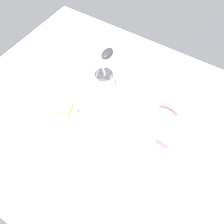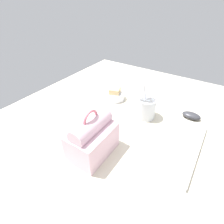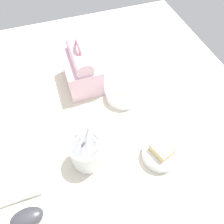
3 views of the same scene
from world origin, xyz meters
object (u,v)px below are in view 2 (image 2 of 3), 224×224
(lunch_bag, at_px, (92,138))
(computer_mouse, at_px, (191,116))
(soup_cup, at_px, (146,107))
(bento_bowl_snacks, at_px, (89,121))
(bento_bowl_sandwich, at_px, (115,95))
(keyboard, at_px, (182,147))

(lunch_bag, distance_m, computer_mouse, 0.52)
(soup_cup, xyz_separation_m, computer_mouse, (-0.11, 0.20, -0.04))
(bento_bowl_snacks, bearing_deg, soup_cup, 136.61)
(bento_bowl_snacks, xyz_separation_m, computer_mouse, (-0.32, 0.39, -0.01))
(bento_bowl_sandwich, height_order, computer_mouse, bento_bowl_sandwich)
(bento_bowl_sandwich, distance_m, bento_bowl_snacks, 0.27)
(keyboard, bearing_deg, computer_mouse, -175.66)
(keyboard, xyz_separation_m, soup_cup, (-0.12, -0.22, 0.04))
(lunch_bag, bearing_deg, bento_bowl_sandwich, -159.11)
(bento_bowl_sandwich, bearing_deg, soup_cup, 73.91)
(lunch_bag, relative_size, bento_bowl_snacks, 1.54)
(soup_cup, bearing_deg, keyboard, 61.12)
(bento_bowl_sandwich, distance_m, computer_mouse, 0.42)
(keyboard, distance_m, computer_mouse, 0.24)
(soup_cup, bearing_deg, lunch_bag, -11.98)
(lunch_bag, distance_m, bento_bowl_sandwich, 0.42)
(soup_cup, distance_m, computer_mouse, 0.23)
(bento_bowl_sandwich, bearing_deg, keyboard, 67.25)
(soup_cup, bearing_deg, bento_bowl_sandwich, -106.09)
(keyboard, xyz_separation_m, bento_bowl_sandwich, (-0.18, -0.44, 0.02))
(keyboard, height_order, computer_mouse, computer_mouse)
(lunch_bag, height_order, bento_bowl_snacks, lunch_bag)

